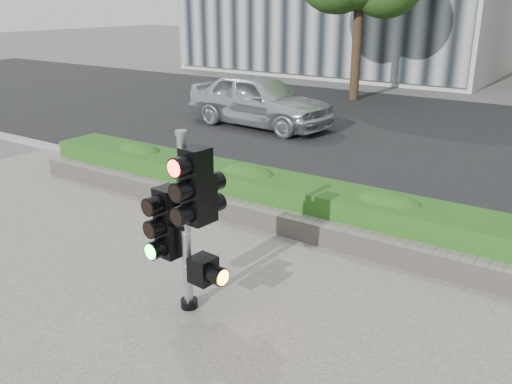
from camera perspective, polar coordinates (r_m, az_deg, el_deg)
ground at (r=7.66m, az=-4.41°, el=-9.28°), size 120.00×120.00×0.00m
sidewalk at (r=6.22m, az=-19.57°, el=-17.91°), size 16.00×11.00×0.03m
road at (r=16.21m, az=18.15°, el=5.47°), size 60.00×13.00×0.02m
curb at (r=10.05m, az=6.78°, el=-1.74°), size 60.00×0.25×0.12m
stone_wall at (r=8.98m, az=3.10°, el=-3.32°), size 12.00×0.32×0.34m
hedge at (r=9.44m, az=5.16°, el=-1.09°), size 12.00×1.00×0.68m
traffic_signal at (r=6.47m, az=-7.08°, el=-2.35°), size 0.80×0.61×2.27m
car_silver at (r=16.66m, az=0.40°, el=9.64°), size 4.82×2.25×1.60m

